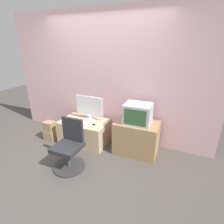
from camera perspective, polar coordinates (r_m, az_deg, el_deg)
The scene contains 11 objects.
ground_plane at distance 3.11m, azimuth -13.00°, elevation -18.30°, with size 12.00×12.00×0.00m, color #4C4742.
wall_back at distance 3.60m, azimuth -2.37°, elevation 10.88°, with size 4.40×0.05×2.60m.
desk at distance 3.73m, azimuth -8.87°, elevation -6.26°, with size 0.97×0.62×0.49m.
side_stand at distance 3.35m, azimuth 7.93°, elevation -8.26°, with size 0.79×0.52×0.62m.
main_monitor at distance 3.60m, azimuth -7.41°, elevation 1.40°, with size 0.61×0.22×0.50m.
keyboard at distance 3.49m, azimuth -9.03°, elevation -3.69°, with size 0.31×0.11×0.01m.
mouse at distance 3.40m, azimuth -5.97°, elevation -4.07°, with size 0.07×0.04×0.03m.
crt_tv at distance 3.13m, azimuth 8.46°, elevation -0.54°, with size 0.47×0.40×0.36m.
office_chair at distance 3.03m, azimuth -13.74°, elevation -11.48°, with size 0.53×0.53×0.84m.
cardboard_box_lower at distance 4.05m, azimuth -19.40°, elevation -7.16°, with size 0.24×0.19×0.21m.
cardboard_box_upper at distance 3.96m, azimuth -19.77°, elevation -4.47°, with size 0.22×0.18×0.21m.
Camera 1 is at (1.52, -1.88, 1.96)m, focal length 28.00 mm.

